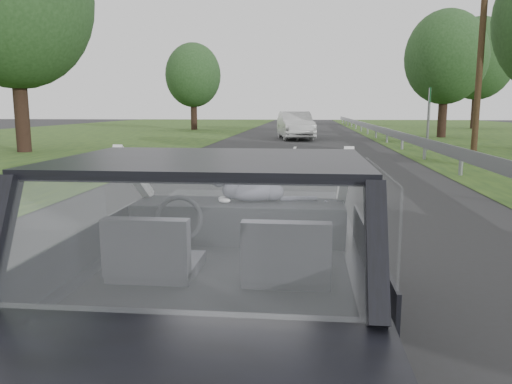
% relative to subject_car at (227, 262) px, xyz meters
% --- Properties ---
extents(ground, '(140.00, 140.00, 0.00)m').
position_rel_subject_car_xyz_m(ground, '(0.00, 0.00, -0.72)').
color(ground, '#29292B').
rests_on(ground, ground).
extents(subject_car, '(1.80, 4.00, 1.45)m').
position_rel_subject_car_xyz_m(subject_car, '(0.00, 0.00, 0.00)').
color(subject_car, black).
rests_on(subject_car, ground).
extents(dashboard, '(1.58, 0.45, 0.30)m').
position_rel_subject_car_xyz_m(dashboard, '(0.00, 0.62, 0.12)').
color(dashboard, black).
rests_on(dashboard, subject_car).
extents(driver_seat, '(0.50, 0.72, 0.42)m').
position_rel_subject_car_xyz_m(driver_seat, '(-0.40, -0.29, 0.16)').
color(driver_seat, black).
rests_on(driver_seat, subject_car).
extents(passenger_seat, '(0.50, 0.72, 0.42)m').
position_rel_subject_car_xyz_m(passenger_seat, '(0.40, -0.29, 0.16)').
color(passenger_seat, black).
rests_on(passenger_seat, subject_car).
extents(steering_wheel, '(0.36, 0.36, 0.04)m').
position_rel_subject_car_xyz_m(steering_wheel, '(-0.40, 0.33, 0.20)').
color(steering_wheel, black).
rests_on(steering_wheel, dashboard).
extents(cat, '(0.62, 0.32, 0.27)m').
position_rel_subject_car_xyz_m(cat, '(0.11, 0.66, 0.36)').
color(cat, slate).
rests_on(cat, dashboard).
extents(guardrail, '(0.05, 90.00, 0.32)m').
position_rel_subject_car_xyz_m(guardrail, '(4.30, 10.00, -0.15)').
color(guardrail, gray).
rests_on(guardrail, ground).
extents(other_car, '(2.52, 4.80, 1.50)m').
position_rel_subject_car_xyz_m(other_car, '(-0.14, 24.54, 0.03)').
color(other_car, silver).
rests_on(other_car, ground).
extents(highway_sign, '(0.28, 1.00, 2.49)m').
position_rel_subject_car_xyz_m(highway_sign, '(5.34, 17.68, 0.52)').
color(highway_sign, '#0A441C').
rests_on(highway_sign, ground).
extents(utility_pole, '(0.28, 0.28, 7.53)m').
position_rel_subject_car_xyz_m(utility_pole, '(7.14, 17.60, 3.04)').
color(utility_pole, '#4D331D').
rests_on(utility_pole, ground).
extents(tree_2, '(4.87, 4.87, 6.99)m').
position_rel_subject_car_xyz_m(tree_2, '(8.30, 27.07, 2.77)').
color(tree_2, '#1E3A19').
rests_on(tree_2, ground).
extents(tree_3, '(7.53, 7.53, 8.64)m').
position_rel_subject_car_xyz_m(tree_3, '(14.15, 39.90, 3.60)').
color(tree_3, '#1E3A19').
rests_on(tree_3, ground).
extents(tree_5, '(6.93, 6.93, 8.88)m').
position_rel_subject_car_xyz_m(tree_5, '(-10.46, 15.36, 3.72)').
color(tree_5, '#1E3A19').
rests_on(tree_5, ground).
extents(tree_6, '(5.05, 5.05, 6.44)m').
position_rel_subject_car_xyz_m(tree_6, '(-8.29, 35.55, 2.49)').
color(tree_6, '#1E3A19').
rests_on(tree_6, ground).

